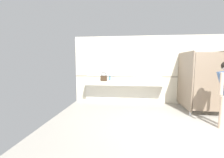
% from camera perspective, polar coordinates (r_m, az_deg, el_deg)
% --- Properties ---
extents(ground_plane, '(7.56, 5.49, 0.10)m').
position_cam_1_polar(ground_plane, '(4.25, 29.39, -17.49)').
color(ground_plane, '#9E998E').
extents(wall_back, '(7.56, 0.12, 2.60)m').
position_cam_1_polar(wall_back, '(6.29, 21.34, 3.14)').
color(wall_back, beige).
rests_on(wall_back, ground_plane).
extents(wall_back_tile_band, '(7.56, 0.01, 0.06)m').
position_cam_1_polar(wall_back_tile_band, '(6.25, 21.39, 0.80)').
color(wall_back_tile_band, '#9E937F').
rests_on(wall_back_tile_band, wall_back).
extents(vanity_counter, '(3.04, 0.56, 1.01)m').
position_cam_1_polar(vanity_counter, '(5.89, 4.21, -2.91)').
color(vanity_counter, silver).
rests_on(vanity_counter, ground_plane).
extents(mirror_panel, '(2.94, 0.02, 1.28)m').
position_cam_1_polar(mirror_panel, '(6.02, 4.38, 7.14)').
color(mirror_panel, silver).
rests_on(mirror_panel, wall_back).
extents(bathroom_stalls, '(2.02, 1.38, 1.98)m').
position_cam_1_polar(bathroom_stalls, '(5.85, 35.20, -0.44)').
color(bathroom_stalls, '#84705B').
rests_on(bathroom_stalls, ground_plane).
extents(handbag, '(0.24, 0.13, 0.34)m').
position_cam_1_polar(handbag, '(5.70, -3.09, 0.35)').
color(handbag, '#3F2D1E').
rests_on(handbag, vanity_counter).
extents(soap_dispenser, '(0.07, 0.07, 0.18)m').
position_cam_1_polar(soap_dispenser, '(5.98, -0.86, 0.28)').
color(soap_dispenser, teal).
rests_on(soap_dispenser, vanity_counter).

